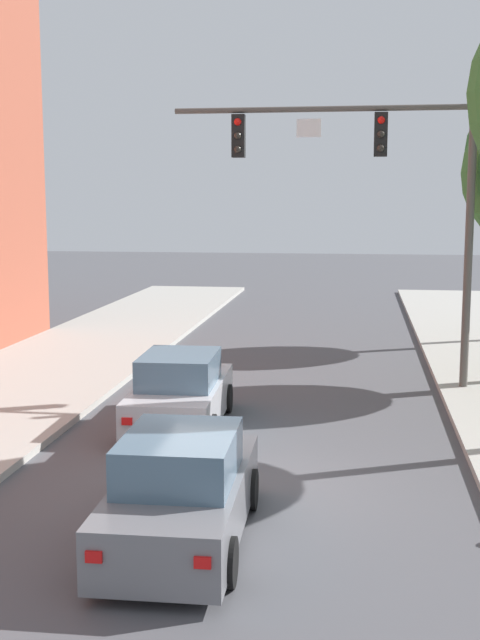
# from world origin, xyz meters

# --- Properties ---
(ground_plane) EXTENTS (120.00, 120.00, 0.00)m
(ground_plane) POSITION_xyz_m (0.00, 0.00, 0.00)
(ground_plane) COLOR #4C4C51
(traffic_signal_mast) EXTENTS (7.37, 0.38, 7.50)m
(traffic_signal_mast) POSITION_xyz_m (2.48, 7.75, 5.38)
(traffic_signal_mast) COLOR #514C47
(traffic_signal_mast) RESTS_ON sidewalk_right
(car_lead_silver) EXTENTS (1.95, 4.29, 1.60)m
(car_lead_silver) POSITION_xyz_m (-1.70, 3.61, 0.72)
(car_lead_silver) COLOR #B7B7BC
(car_lead_silver) RESTS_ON ground
(car_following_grey) EXTENTS (1.91, 4.28, 1.60)m
(car_following_grey) POSITION_xyz_m (-0.43, -2.14, 0.72)
(car_following_grey) COLOR slate
(car_following_grey) RESTS_ON ground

